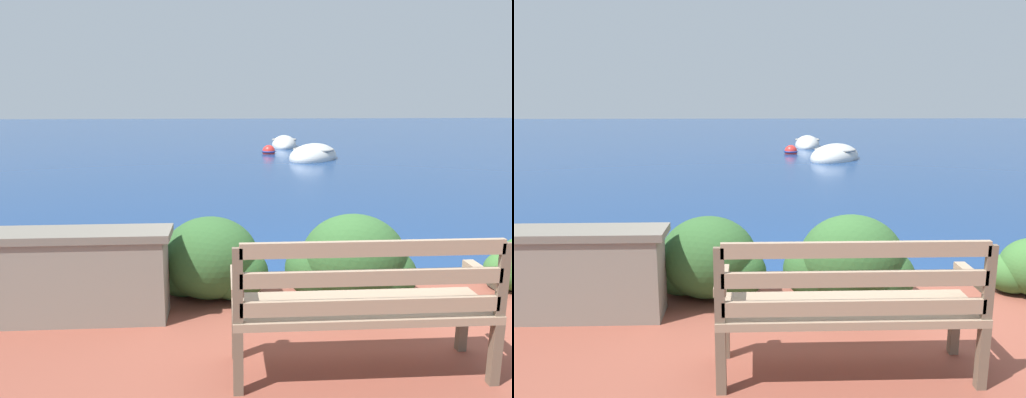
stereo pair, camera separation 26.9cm
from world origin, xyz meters
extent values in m
plane|color=navy|center=(0.00, 0.00, 0.00)|extent=(80.00, 80.00, 0.00)
cube|color=brown|center=(-1.22, -1.34, 0.42)|extent=(0.06, 0.06, 0.40)
cube|color=brown|center=(0.34, -1.34, 0.42)|extent=(0.06, 0.06, 0.40)
cube|color=brown|center=(-1.22, -1.76, 0.42)|extent=(0.06, 0.06, 0.40)
cube|color=brown|center=(0.34, -1.76, 0.42)|extent=(0.06, 0.06, 0.40)
cube|color=gray|center=(-0.44, -1.55, 0.65)|extent=(1.62, 0.48, 0.05)
cube|color=gray|center=(-0.44, -1.76, 0.75)|extent=(1.53, 0.04, 0.09)
cube|color=gray|center=(-0.44, -1.76, 0.93)|extent=(1.53, 0.04, 0.09)
cube|color=gray|center=(-0.44, -1.76, 1.10)|extent=(1.53, 0.04, 0.09)
cube|color=brown|center=(-1.22, -1.76, 0.90)|extent=(0.06, 0.04, 0.45)
cube|color=brown|center=(0.34, -1.76, 0.90)|extent=(0.06, 0.04, 0.45)
cube|color=gray|center=(-1.22, -1.55, 0.85)|extent=(0.07, 0.43, 0.05)
cube|color=gray|center=(0.34, -1.55, 0.85)|extent=(0.07, 0.43, 0.05)
cube|color=gray|center=(-2.72, -0.68, 0.55)|extent=(1.94, 0.35, 0.66)
cube|color=#6C655B|center=(-2.72, -0.68, 0.91)|extent=(2.03, 0.39, 0.06)
ellipsoid|color=#38662D|center=(-2.91, -0.40, 0.46)|extent=(0.56, 0.50, 0.48)
ellipsoid|color=#38662D|center=(-3.06, -0.36, 0.39)|extent=(0.42, 0.38, 0.34)
ellipsoid|color=#38662D|center=(-2.77, -0.43, 0.37)|extent=(0.39, 0.35, 0.31)
ellipsoid|color=#2D5628|center=(-1.42, -0.28, 0.58)|extent=(0.84, 0.76, 0.71)
ellipsoid|color=#2D5628|center=(-1.65, -0.22, 0.47)|extent=(0.63, 0.57, 0.50)
ellipsoid|color=#2D5628|center=(-1.21, -0.32, 0.45)|extent=(0.59, 0.53, 0.46)
ellipsoid|color=#2D5628|center=(-0.20, -0.44, 0.60)|extent=(0.89, 0.80, 0.75)
ellipsoid|color=#2D5628|center=(-0.44, -0.37, 0.49)|extent=(0.67, 0.60, 0.53)
ellipsoid|color=#2D5628|center=(0.03, -0.48, 0.46)|extent=(0.62, 0.56, 0.49)
ellipsoid|color=#38662D|center=(1.28, -0.29, 0.40)|extent=(0.45, 0.40, 0.36)
ellipsoid|color=silver|center=(1.53, 11.08, 0.06)|extent=(2.33, 2.63, 0.85)
torus|color=gray|center=(1.53, 11.08, 0.30)|extent=(1.78, 1.78, 0.07)
cube|color=#846647|center=(1.34, 10.79, 0.27)|extent=(0.93, 0.66, 0.04)
cube|color=#846647|center=(1.69, 11.33, 0.27)|extent=(0.93, 0.66, 0.04)
ellipsoid|color=silver|center=(1.10, 15.16, 0.06)|extent=(1.23, 2.45, 0.75)
torus|color=gray|center=(1.10, 15.16, 0.26)|extent=(1.09, 1.09, 0.07)
cube|color=#846647|center=(1.05, 14.81, 0.23)|extent=(0.77, 0.21, 0.04)
cube|color=#846647|center=(1.13, 15.45, 0.23)|extent=(0.77, 0.21, 0.04)
sphere|color=red|center=(0.26, 12.67, 0.08)|extent=(0.44, 0.44, 0.44)
torus|color=navy|center=(0.26, 12.67, 0.08)|extent=(0.49, 0.49, 0.05)
camera|label=1|loc=(-1.29, -4.43, 1.95)|focal=35.00mm
camera|label=2|loc=(-1.02, -4.44, 1.95)|focal=35.00mm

